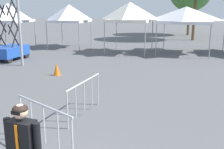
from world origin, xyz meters
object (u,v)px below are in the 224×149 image
at_px(canopy_tent_left_of_center, 8,13).
at_px(traffic_cone_lot_center, 57,69).
at_px(canopy_tent_center, 130,12).
at_px(crowd_barrier_by_lift, 44,118).
at_px(scissor_lift, 8,37).
at_px(crowd_barrier_near_person, 84,92).
at_px(canopy_tent_behind_left, 69,13).
at_px(canopy_tent_far_left, 186,15).

height_order(canopy_tent_left_of_center, traffic_cone_lot_center, canopy_tent_left_of_center).
relative_size(canopy_tent_center, crowd_barrier_by_lift, 1.85).
distance_m(scissor_lift, crowd_barrier_near_person, 10.43).
height_order(canopy_tent_left_of_center, crowd_barrier_near_person, canopy_tent_left_of_center).
relative_size(canopy_tent_left_of_center, canopy_tent_center, 0.99).
bearing_deg(canopy_tent_behind_left, crowd_barrier_near_person, -64.97).
distance_m(crowd_barrier_near_person, crowd_barrier_by_lift, 2.09).
bearing_deg(crowd_barrier_near_person, crowd_barrier_by_lift, -95.20).
xyz_separation_m(canopy_tent_behind_left, canopy_tent_center, (5.08, -1.34, 0.16)).
xyz_separation_m(canopy_tent_far_left, traffic_cone_lot_center, (-5.78, -8.12, -2.33)).
bearing_deg(canopy_tent_center, canopy_tent_behind_left, 165.19).
relative_size(canopy_tent_behind_left, canopy_tent_center, 0.96).
relative_size(canopy_tent_far_left, traffic_cone_lot_center, 6.35).
height_order(canopy_tent_behind_left, scissor_lift, scissor_lift).
bearing_deg(canopy_tent_behind_left, canopy_tent_center, -14.81).
xyz_separation_m(canopy_tent_left_of_center, scissor_lift, (2.91, -4.36, -1.33)).
bearing_deg(canopy_tent_left_of_center, scissor_lift, -56.32).
distance_m(crowd_barrier_by_lift, traffic_cone_lot_center, 7.05).
bearing_deg(traffic_cone_lot_center, canopy_tent_center, 74.42).
distance_m(canopy_tent_far_left, traffic_cone_lot_center, 10.24).
bearing_deg(scissor_lift, canopy_tent_center, 34.49).
xyz_separation_m(canopy_tent_left_of_center, traffic_cone_lot_center, (7.43, -7.16, -2.43)).
relative_size(canopy_tent_behind_left, scissor_lift, 0.70).
xyz_separation_m(canopy_tent_center, canopy_tent_far_left, (3.74, 0.81, -0.19)).
relative_size(scissor_lift, crowd_barrier_by_lift, 2.53).
height_order(canopy_tent_behind_left, crowd_barrier_by_lift, canopy_tent_behind_left).
distance_m(canopy_tent_center, traffic_cone_lot_center, 8.00).
distance_m(canopy_tent_center, scissor_lift, 8.09).
height_order(canopy_tent_center, scissor_lift, scissor_lift).
xyz_separation_m(canopy_tent_center, scissor_lift, (-6.57, -4.51, -1.43)).
height_order(canopy_tent_far_left, crowd_barrier_by_lift, canopy_tent_far_left).
distance_m(canopy_tent_behind_left, crowd_barrier_near_person, 14.49).
bearing_deg(canopy_tent_left_of_center, crowd_barrier_near_person, -47.74).
bearing_deg(crowd_barrier_by_lift, canopy_tent_behind_left, 111.31).
distance_m(canopy_tent_behind_left, crowd_barrier_by_lift, 16.32).
height_order(scissor_lift, traffic_cone_lot_center, scissor_lift).
height_order(canopy_tent_left_of_center, canopy_tent_behind_left, canopy_tent_left_of_center).
relative_size(canopy_tent_far_left, scissor_lift, 0.79).
bearing_deg(canopy_tent_center, canopy_tent_left_of_center, -179.08).
bearing_deg(canopy_tent_far_left, canopy_tent_behind_left, 176.51).
xyz_separation_m(canopy_tent_far_left, crowd_barrier_near_person, (-2.74, -12.48, -1.88)).
distance_m(scissor_lift, crowd_barrier_by_lift, 11.84).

